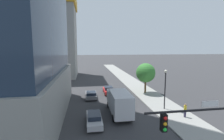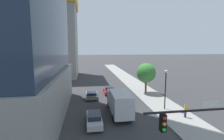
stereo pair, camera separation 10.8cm
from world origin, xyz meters
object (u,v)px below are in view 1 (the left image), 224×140
object	(u,v)px
car_silver	(94,119)
pedestrian_yellow_shirt	(185,110)
construction_building	(53,33)
street_lamp	(165,83)
car_gray	(91,95)
street_tree	(146,73)
box_truck	(119,102)
car_red	(108,90)
traffic_light_pole	(206,128)

from	to	relation	value
car_silver	pedestrian_yellow_shirt	world-z (taller)	pedestrian_yellow_shirt
construction_building	pedestrian_yellow_shirt	distance (m)	42.85
street_lamp	car_gray	xyz separation A→B (m)	(-10.27, 7.22, -3.23)
street_lamp	pedestrian_yellow_shirt	world-z (taller)	street_lamp
construction_building	street_tree	world-z (taller)	construction_building
street_lamp	box_truck	xyz separation A→B (m)	(-6.82, -0.75, -2.07)
car_red	pedestrian_yellow_shirt	world-z (taller)	pedestrian_yellow_shirt
street_tree	car_silver	size ratio (longest dim) A/B	1.25
car_silver	construction_building	bearing A→B (deg)	106.51
traffic_light_pole	box_truck	size ratio (longest dim) A/B	0.89
traffic_light_pole	street_lamp	xyz separation A→B (m)	(3.93, 13.25, -0.18)
construction_building	traffic_light_pole	distance (m)	48.75
car_red	street_lamp	bearing A→B (deg)	-55.13
street_lamp	traffic_light_pole	bearing A→B (deg)	-106.51
car_red	pedestrian_yellow_shirt	bearing A→B (deg)	-58.15
street_tree	car_silver	xyz separation A→B (m)	(-10.60, -11.98, -3.36)
street_lamp	car_gray	distance (m)	12.97
construction_building	car_gray	world-z (taller)	construction_building
traffic_light_pole	street_lamp	world-z (taller)	street_lamp
traffic_light_pole	street_tree	xyz separation A→B (m)	(4.26, 22.07, 0.01)
car_red	pedestrian_yellow_shirt	xyz separation A→B (m)	(8.05, -12.96, 0.36)
car_silver	pedestrian_yellow_shirt	bearing A→B (deg)	-0.10
car_silver	car_red	distance (m)	13.40
pedestrian_yellow_shirt	box_truck	bearing A→B (deg)	163.20
car_silver	car_gray	xyz separation A→B (m)	(0.00, 10.38, -0.06)
street_tree	car_gray	bearing A→B (deg)	-171.41
traffic_light_pole	street_tree	distance (m)	22.48
street_lamp	car_gray	bearing A→B (deg)	144.89
car_red	box_truck	bearing A→B (deg)	-90.00
box_truck	car_red	bearing A→B (deg)	90.00
construction_building	pedestrian_yellow_shirt	world-z (taller)	construction_building
construction_building	traffic_light_pole	xyz separation A→B (m)	(16.66, -44.89, -9.14)
box_truck	pedestrian_yellow_shirt	distance (m)	8.45
construction_building	car_silver	xyz separation A→B (m)	(10.32, -34.80, -12.49)
street_tree	car_red	distance (m)	7.96
car_red	car_gray	world-z (taller)	car_red
street_tree	traffic_light_pole	bearing A→B (deg)	-100.92
car_silver	box_truck	xyz separation A→B (m)	(3.46, 2.41, 1.10)
car_gray	car_red	bearing A→B (deg)	36.57
pedestrian_yellow_shirt	car_silver	bearing A→B (deg)	179.90
car_gray	box_truck	distance (m)	8.76
construction_building	box_truck	bearing A→B (deg)	-66.96
street_tree	pedestrian_yellow_shirt	bearing A→B (deg)	-85.67
traffic_light_pole	car_silver	distance (m)	12.38
traffic_light_pole	box_truck	world-z (taller)	traffic_light_pole
street_tree	pedestrian_yellow_shirt	xyz separation A→B (m)	(0.91, -12.00, -3.02)
pedestrian_yellow_shirt	street_lamp	bearing A→B (deg)	111.27
car_gray	traffic_light_pole	bearing A→B (deg)	-72.78
car_red	car_gray	distance (m)	4.30
box_truck	pedestrian_yellow_shirt	size ratio (longest dim) A/B	4.13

